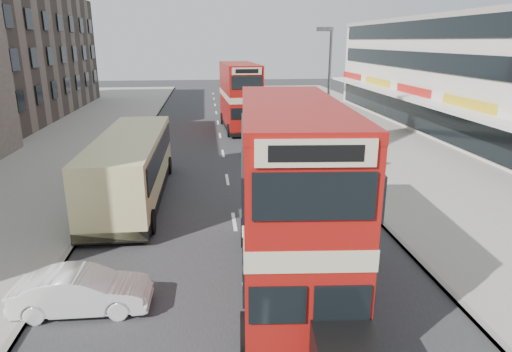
# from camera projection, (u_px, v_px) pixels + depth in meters

# --- Properties ---
(ground) EXTENTS (160.00, 160.00, 0.00)m
(ground) POSITION_uv_depth(u_px,v_px,m) (254.00, 344.00, 11.27)
(ground) COLOR #28282B
(ground) RESTS_ON ground
(road_surface) EXTENTS (12.00, 90.00, 0.01)m
(road_surface) POSITION_uv_depth(u_px,v_px,m) (223.00, 153.00, 30.29)
(road_surface) COLOR #28282B
(road_surface) RESTS_ON ground
(pavement_right) EXTENTS (12.00, 90.00, 0.15)m
(pavement_right) POSITION_uv_depth(u_px,v_px,m) (393.00, 148.00, 31.54)
(pavement_right) COLOR gray
(pavement_right) RESTS_ON ground
(pavement_left) EXTENTS (12.00, 90.00, 0.15)m
(pavement_left) POSITION_uv_depth(u_px,v_px,m) (38.00, 157.00, 29.01)
(pavement_left) COLOR gray
(pavement_left) RESTS_ON ground
(kerb_left) EXTENTS (0.20, 90.00, 0.16)m
(kerb_left) POSITION_uv_depth(u_px,v_px,m) (131.00, 155.00, 29.63)
(kerb_left) COLOR gray
(kerb_left) RESTS_ON ground
(kerb_right) EXTENTS (0.20, 90.00, 0.16)m
(kerb_right) POSITION_uv_depth(u_px,v_px,m) (311.00, 150.00, 30.91)
(kerb_right) COLOR gray
(kerb_right) RESTS_ON ground
(commercial_row) EXTENTS (9.90, 46.20, 9.30)m
(commercial_row) POSITION_uv_depth(u_px,v_px,m) (491.00, 78.00, 32.93)
(commercial_row) COLOR beige
(commercial_row) RESTS_ON ground
(street_lamp) EXTENTS (1.00, 0.20, 8.12)m
(street_lamp) POSITION_uv_depth(u_px,v_px,m) (328.00, 84.00, 27.69)
(street_lamp) COLOR slate
(street_lamp) RESTS_ON ground
(bus_main) EXTENTS (3.45, 10.20, 5.52)m
(bus_main) POSITION_uv_depth(u_px,v_px,m) (290.00, 198.00, 13.16)
(bus_main) COLOR black
(bus_main) RESTS_ON ground
(bus_second) EXTENTS (3.16, 9.77, 5.35)m
(bus_second) POSITION_uv_depth(u_px,v_px,m) (240.00, 96.00, 37.80)
(bus_second) COLOR black
(bus_second) RESTS_ON ground
(coach) EXTENTS (2.90, 10.97, 2.90)m
(coach) POSITION_uv_depth(u_px,v_px,m) (131.00, 165.00, 21.10)
(coach) COLOR black
(coach) RESTS_ON ground
(car_left_front) EXTENTS (3.77, 1.37, 1.24)m
(car_left_front) POSITION_uv_depth(u_px,v_px,m) (82.00, 291.00, 12.51)
(car_left_front) COLOR silver
(car_left_front) RESTS_ON ground
(car_right_a) EXTENTS (4.62, 2.22, 1.30)m
(car_right_a) POSITION_uv_depth(u_px,v_px,m) (310.00, 161.00, 25.90)
(car_right_a) COLOR #A21013
(car_right_a) RESTS_ON ground
(car_right_b) EXTENTS (4.54, 2.17, 1.25)m
(car_right_b) POSITION_uv_depth(u_px,v_px,m) (289.00, 144.00, 30.34)
(car_right_b) COLOR #E35516
(car_right_b) RESTS_ON ground
(pedestrian_near) EXTENTS (0.87, 0.76, 1.99)m
(pedestrian_near) POSITION_uv_depth(u_px,v_px,m) (363.00, 154.00, 25.34)
(pedestrian_near) COLOR gray
(pedestrian_near) RESTS_ON pavement_right
(pedestrian_far) EXTENTS (1.02, 0.71, 1.61)m
(pedestrian_far) POSITION_uv_depth(u_px,v_px,m) (307.00, 116.00, 39.34)
(pedestrian_far) COLOR gray
(pedestrian_far) RESTS_ON pavement_right
(cyclist) EXTENTS (0.77, 1.98, 2.12)m
(cyclist) POSITION_uv_depth(u_px,v_px,m) (289.00, 135.00, 32.67)
(cyclist) COLOR gray
(cyclist) RESTS_ON ground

